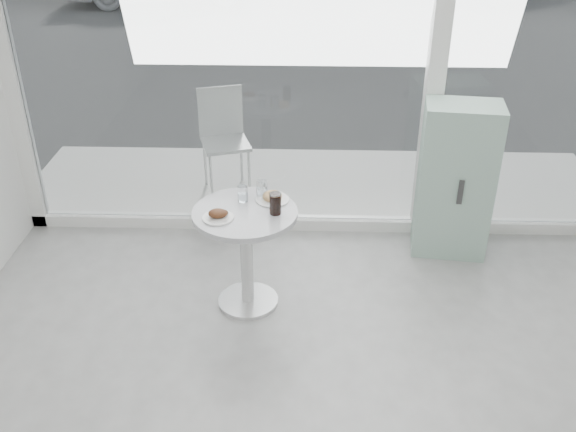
{
  "coord_description": "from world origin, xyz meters",
  "views": [
    {
      "loc": [
        -0.08,
        -1.88,
        2.88
      ],
      "look_at": [
        -0.2,
        1.7,
        0.85
      ],
      "focal_mm": 40.0,
      "sensor_mm": 36.0,
      "label": 1
    }
  ],
  "objects_px": {
    "water_tumbler_a": "(243,195)",
    "cola_glass": "(275,204)",
    "patio_chair": "(224,134)",
    "main_table": "(246,239)",
    "water_tumbler_b": "(262,190)",
    "plate_donut": "(272,198)",
    "plate_fritter": "(218,215)",
    "mint_cabinet": "(455,180)"
  },
  "relations": [
    {
      "from": "water_tumbler_a",
      "to": "mint_cabinet",
      "type": "bearing_deg",
      "value": 22.33
    },
    {
      "from": "water_tumbler_a",
      "to": "plate_fritter",
      "type": "bearing_deg",
      "value": -119.1
    },
    {
      "from": "mint_cabinet",
      "to": "patio_chair",
      "type": "xyz_separation_m",
      "value": [
        -1.96,
        0.97,
        -0.03
      ]
    },
    {
      "from": "water_tumbler_b",
      "to": "main_table",
      "type": "bearing_deg",
      "value": -116.1
    },
    {
      "from": "mint_cabinet",
      "to": "cola_glass",
      "type": "relative_size",
      "value": 8.33
    },
    {
      "from": "mint_cabinet",
      "to": "patio_chair",
      "type": "distance_m",
      "value": 2.19
    },
    {
      "from": "main_table",
      "to": "mint_cabinet",
      "type": "height_order",
      "value": "mint_cabinet"
    },
    {
      "from": "plate_fritter",
      "to": "water_tumbler_b",
      "type": "distance_m",
      "value": 0.42
    },
    {
      "from": "water_tumbler_a",
      "to": "cola_glass",
      "type": "relative_size",
      "value": 0.76
    },
    {
      "from": "water_tumbler_b",
      "to": "plate_fritter",
      "type": "bearing_deg",
      "value": -129.97
    },
    {
      "from": "water_tumbler_a",
      "to": "plate_donut",
      "type": "bearing_deg",
      "value": 5.51
    },
    {
      "from": "patio_chair",
      "to": "cola_glass",
      "type": "relative_size",
      "value": 6.43
    },
    {
      "from": "plate_donut",
      "to": "main_table",
      "type": "bearing_deg",
      "value": -138.11
    },
    {
      "from": "main_table",
      "to": "water_tumbler_a",
      "type": "relative_size",
      "value": 6.7
    },
    {
      "from": "plate_donut",
      "to": "cola_glass",
      "type": "bearing_deg",
      "value": -80.57
    },
    {
      "from": "patio_chair",
      "to": "plate_donut",
      "type": "xyz_separation_m",
      "value": [
        0.55,
        -1.62,
        0.19
      ]
    },
    {
      "from": "water_tumbler_b",
      "to": "plate_donut",
      "type": "bearing_deg",
      "value": -34.16
    },
    {
      "from": "main_table",
      "to": "plate_fritter",
      "type": "distance_m",
      "value": 0.31
    },
    {
      "from": "cola_glass",
      "to": "water_tumbler_a",
      "type": "bearing_deg",
      "value": 144.69
    },
    {
      "from": "cola_glass",
      "to": "main_table",
      "type": "bearing_deg",
      "value": 172.87
    },
    {
      "from": "water_tumbler_a",
      "to": "water_tumbler_b",
      "type": "distance_m",
      "value": 0.15
    },
    {
      "from": "patio_chair",
      "to": "plate_fritter",
      "type": "relative_size",
      "value": 4.61
    },
    {
      "from": "main_table",
      "to": "water_tumbler_b",
      "type": "relative_size",
      "value": 6.16
    },
    {
      "from": "mint_cabinet",
      "to": "plate_donut",
      "type": "xyz_separation_m",
      "value": [
        -1.41,
        -0.64,
        0.16
      ]
    },
    {
      "from": "main_table",
      "to": "mint_cabinet",
      "type": "distance_m",
      "value": 1.79
    },
    {
      "from": "patio_chair",
      "to": "cola_glass",
      "type": "bearing_deg",
      "value": -89.57
    },
    {
      "from": "plate_donut",
      "to": "water_tumbler_b",
      "type": "height_order",
      "value": "water_tumbler_b"
    },
    {
      "from": "patio_chair",
      "to": "water_tumbler_b",
      "type": "xyz_separation_m",
      "value": [
        0.47,
        -1.57,
        0.22
      ]
    },
    {
      "from": "plate_fritter",
      "to": "mint_cabinet",
      "type": "bearing_deg",
      "value": 27.47
    },
    {
      "from": "water_tumbler_a",
      "to": "cola_glass",
      "type": "distance_m",
      "value": 0.29
    },
    {
      "from": "main_table",
      "to": "cola_glass",
      "type": "xyz_separation_m",
      "value": [
        0.21,
        -0.03,
        0.29
      ]
    },
    {
      "from": "cola_glass",
      "to": "mint_cabinet",
      "type": "bearing_deg",
      "value": 31.02
    },
    {
      "from": "main_table",
      "to": "water_tumbler_b",
      "type": "distance_m",
      "value": 0.36
    },
    {
      "from": "mint_cabinet",
      "to": "patio_chair",
      "type": "height_order",
      "value": "mint_cabinet"
    },
    {
      "from": "main_table",
      "to": "water_tumbler_b",
      "type": "height_order",
      "value": "water_tumbler_b"
    },
    {
      "from": "plate_fritter",
      "to": "water_tumbler_a",
      "type": "height_order",
      "value": "water_tumbler_a"
    },
    {
      "from": "plate_fritter",
      "to": "cola_glass",
      "type": "relative_size",
      "value": 1.39
    },
    {
      "from": "patio_chair",
      "to": "cola_glass",
      "type": "distance_m",
      "value": 1.91
    },
    {
      "from": "plate_fritter",
      "to": "water_tumbler_a",
      "type": "relative_size",
      "value": 1.83
    },
    {
      "from": "main_table",
      "to": "cola_glass",
      "type": "height_order",
      "value": "cola_glass"
    },
    {
      "from": "main_table",
      "to": "mint_cabinet",
      "type": "xyz_separation_m",
      "value": [
        1.59,
        0.8,
        0.08
      ]
    },
    {
      "from": "main_table",
      "to": "patio_chair",
      "type": "xyz_separation_m",
      "value": [
        -0.37,
        1.78,
        0.05
      ]
    }
  ]
}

